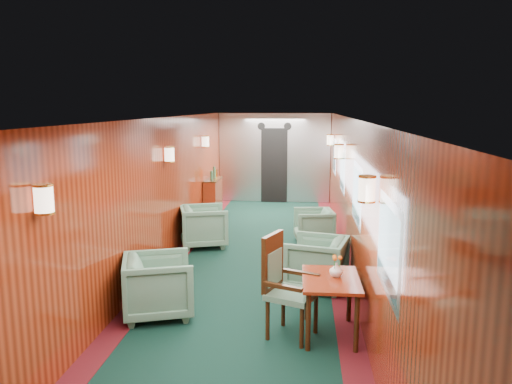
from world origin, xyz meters
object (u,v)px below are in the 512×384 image
side_chair (283,281)px  armchair_left_far (204,226)px  credenza (213,197)px  armchair_right_near (317,263)px  dining_table (331,287)px  armchair_left_near (159,286)px  armchair_right_far (314,226)px

side_chair → armchair_left_far: size_ratio=1.39×
credenza → armchair_right_near: bearing=-62.9°
dining_table → credenza: bearing=111.4°
side_chair → armchair_left_far: 3.87m
credenza → armchair_left_far: (0.31, -2.61, -0.07)m
side_chair → armchair_left_far: bearing=137.5°
credenza → armchair_right_near: 5.14m
armchair_left_near → armchair_right_near: 2.29m
side_chair → credenza: 6.42m
armchair_left_near → armchair_left_far: armchair_left_near is taller
armchair_left_far → armchair_right_near: bearing=-151.4°
dining_table → credenza: credenza is taller
armchair_left_near → armchair_right_near: armchair_left_near is taller
credenza → armchair_left_far: 2.63m
armchair_right_far → dining_table: bearing=-6.6°
side_chair → armchair_right_near: side_chair is taller
armchair_left_near → armchair_right_far: 4.06m
armchair_right_far → side_chair: bearing=-14.3°
side_chair → armchair_right_near: 1.62m
dining_table → armchair_left_far: 4.09m
side_chair → armchair_left_near: (-1.56, 0.39, -0.25)m
armchair_right_far → armchair_left_near: bearing=-37.5°
armchair_right_far → armchair_right_near: bearing=-8.4°
side_chair → armchair_left_near: size_ratio=1.39×
armchair_right_near → armchair_left_near: bearing=-45.4°
dining_table → armchair_right_near: size_ratio=1.12×
armchair_left_far → armchair_right_near: size_ratio=1.03×
armchair_left_far → side_chair: bearing=-172.5°
armchair_left_far → armchair_right_near: (2.03, -1.97, -0.01)m
side_chair → armchair_right_near: (0.41, 1.54, -0.26)m
armchair_left_near → armchair_right_far: armchair_left_near is taller
side_chair → credenza: (-1.93, 6.12, -0.18)m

